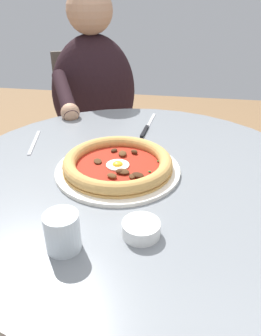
# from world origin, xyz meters

# --- Properties ---
(dining_table) EXTENTS (1.00, 1.00, 0.71)m
(dining_table) POSITION_xyz_m (0.00, 0.00, 0.56)
(dining_table) COLOR gray
(dining_table) RESTS_ON ground
(pizza_on_plate) EXTENTS (0.33, 0.33, 0.04)m
(pizza_on_plate) POSITION_xyz_m (-0.05, -0.01, 0.73)
(pizza_on_plate) COLOR white
(pizza_on_plate) RESTS_ON dining_table
(water_glass) EXTENTS (0.07, 0.07, 0.08)m
(water_glass) POSITION_xyz_m (-0.09, -0.30, 0.75)
(water_glass) COLOR silver
(water_glass) RESTS_ON dining_table
(steak_knife) EXTENTS (0.03, 0.23, 0.01)m
(steak_knife) POSITION_xyz_m (-0.01, 0.29, 0.72)
(steak_knife) COLOR silver
(steak_knife) RESTS_ON dining_table
(ramekin_capers) EXTENTS (0.08, 0.08, 0.03)m
(ramekin_capers) POSITION_xyz_m (0.05, -0.24, 0.73)
(ramekin_capers) COLOR white
(ramekin_capers) RESTS_ON dining_table
(fork_utensil) EXTENTS (0.05, 0.17, 0.00)m
(fork_utensil) POSITION_xyz_m (-0.34, 0.13, 0.72)
(fork_utensil) COLOR #BCBCC1
(fork_utensil) RESTS_ON dining_table
(diner_person) EXTENTS (0.44, 0.57, 1.15)m
(diner_person) POSITION_xyz_m (-0.30, 0.69, 0.51)
(diner_person) COLOR #282833
(diner_person) RESTS_ON ground
(cafe_chair_diner) EXTENTS (0.50, 0.50, 0.86)m
(cafe_chair_diner) POSITION_xyz_m (-0.35, 0.82, 0.51)
(cafe_chair_diner) COLOR #504A45
(cafe_chair_diner) RESTS_ON ground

